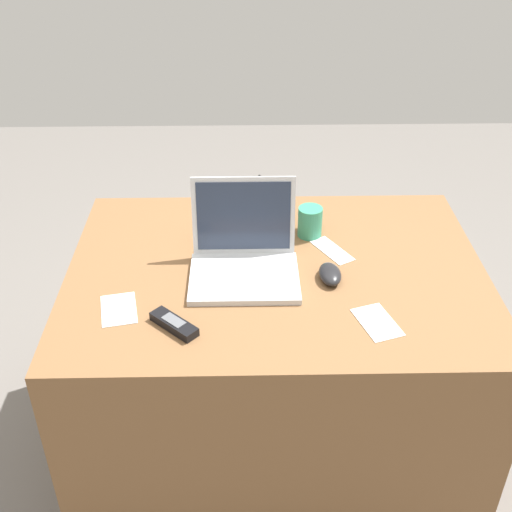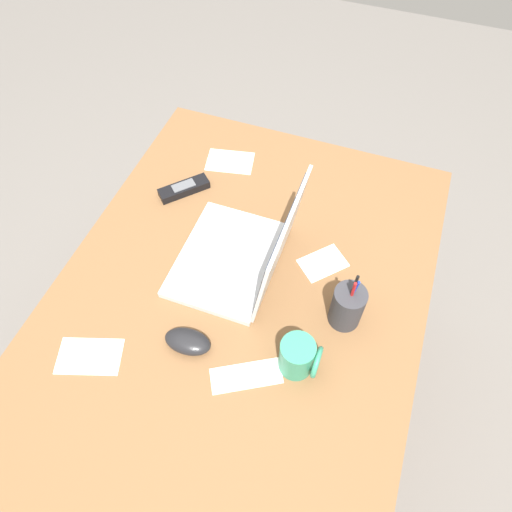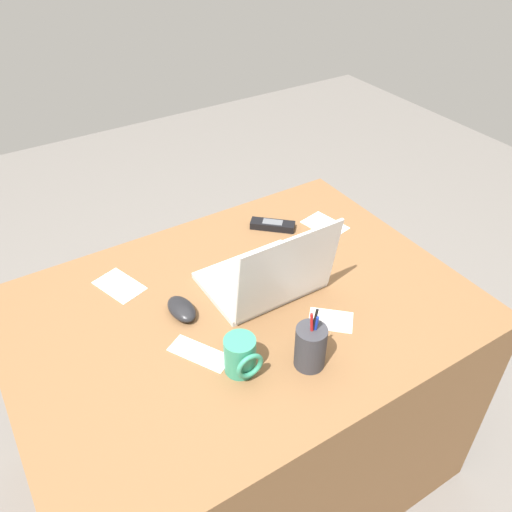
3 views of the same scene
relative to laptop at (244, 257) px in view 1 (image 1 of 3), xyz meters
The scene contains 11 objects.
ground_plane 0.81m from the laptop, ahead, with size 6.00×6.00×0.00m, color slate.
desk 0.44m from the laptop, ahead, with size 1.24×0.90×0.76m, color brown.
laptop is the anchor object (origin of this frame).
computer_mouse 0.25m from the laptop, 10.13° to the right, with size 0.06×0.11×0.04m, color black.
coffee_mug_white 0.29m from the laptop, 44.43° to the left, with size 0.08×0.09×0.10m.
cordless_phone 0.32m from the laptop, 125.93° to the right, with size 0.14×0.13×0.03m.
pen_holder 0.28m from the laptop, 77.83° to the left, with size 0.08×0.08×0.18m.
paper_note_near_laptop 0.43m from the laptop, 34.90° to the right, with size 0.09×0.14×0.00m, color white.
paper_note_left 0.30m from the laptop, 21.53° to the left, with size 0.06×0.16×0.00m, color white.
paper_note_right 0.39m from the laptop, 152.87° to the right, with size 0.09×0.14×0.00m, color white.
paper_note_front 0.21m from the laptop, 112.34° to the left, with size 0.12×0.08×0.00m, color white.
Camera 1 is at (-0.09, -1.58, 1.84)m, focal length 45.34 mm.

